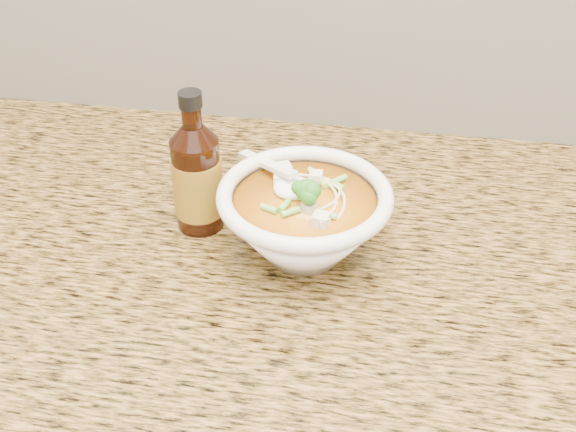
# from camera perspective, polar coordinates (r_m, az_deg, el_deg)

# --- Properties ---
(counter_slab) EXTENTS (4.00, 0.68, 0.04)m
(counter_slab) POSITION_cam_1_polar(r_m,az_deg,el_deg) (0.92, 7.79, -3.71)
(counter_slab) COLOR olive
(counter_slab) RESTS_ON cabinet
(soup_bowl) EXTENTS (0.21, 0.21, 0.12)m
(soup_bowl) POSITION_cam_1_polar(r_m,az_deg,el_deg) (0.86, 1.28, -0.40)
(soup_bowl) COLOR white
(soup_bowl) RESTS_ON counter_slab
(hot_sauce_bottle) EXTENTS (0.07, 0.07, 0.19)m
(hot_sauce_bottle) POSITION_cam_1_polar(r_m,az_deg,el_deg) (0.91, -7.20, 2.99)
(hot_sauce_bottle) COLOR black
(hot_sauce_bottle) RESTS_ON counter_slab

